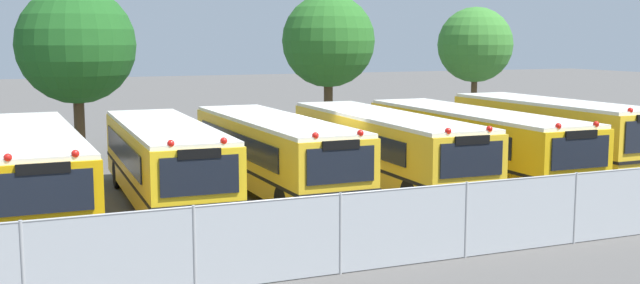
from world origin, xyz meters
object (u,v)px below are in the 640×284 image
object	(u,v)px
school_bus_0	(31,168)
school_bus_2	(274,152)
traffic_cone	(576,212)
school_bus_3	(383,146)
tree_3	(477,44)
school_bus_5	(551,132)
tree_1	(77,44)
school_bus_1	(165,160)
tree_2	(328,39)
school_bus_4	(472,140)

from	to	relation	value
school_bus_0	school_bus_2	xyz separation A→B (m)	(7.40, 0.15, 0.02)
school_bus_0	traffic_cone	size ratio (longest dim) A/B	18.65
school_bus_3	tree_3	xyz separation A→B (m)	(11.76, 11.68, 3.35)
school_bus_2	school_bus_5	bearing A→B (deg)	-179.58
tree_1	tree_3	world-z (taller)	tree_1
school_bus_1	tree_2	distance (m)	16.14
tree_2	tree_3	world-z (taller)	tree_2
school_bus_2	tree_3	distance (m)	19.71
school_bus_0	school_bus_2	bearing A→B (deg)	-179.57
school_bus_3	school_bus_4	xyz separation A→B (m)	(3.63, 0.06, -0.01)
school_bus_3	traffic_cone	xyz separation A→B (m)	(2.35, -6.88, -1.06)
tree_2	school_bus_3	bearing A→B (deg)	-104.43
school_bus_2	tree_1	bearing A→B (deg)	-63.01
school_bus_2	tree_2	size ratio (longest dim) A/B	1.47
school_bus_1	school_bus_5	bearing A→B (deg)	-176.52
school_bus_0	tree_1	distance (m)	10.73
tree_1	school_bus_5	bearing A→B (deg)	-30.30
school_bus_3	school_bus_4	size ratio (longest dim) A/B	0.98
tree_2	tree_3	distance (m)	8.78
school_bus_1	tree_3	distance (m)	22.83
tree_1	traffic_cone	distance (m)	20.75
tree_1	school_bus_0	bearing A→B (deg)	-103.27
school_bus_3	tree_1	distance (m)	13.81
school_bus_5	tree_2	distance (m)	12.60
school_bus_0	tree_3	xyz separation A→B (m)	(23.06, 11.64, 3.37)
school_bus_2	traffic_cone	bearing A→B (deg)	130.99
school_bus_2	traffic_cone	world-z (taller)	school_bus_2
school_bus_3	school_bus_5	world-z (taller)	school_bus_5
school_bus_0	school_bus_4	world-z (taller)	school_bus_4
school_bus_4	tree_3	distance (m)	14.58
school_bus_0	school_bus_5	distance (m)	18.73
school_bus_4	school_bus_5	xyz separation A→B (m)	(3.80, 0.30, 0.10)
school_bus_1	tree_3	world-z (taller)	tree_3
school_bus_1	school_bus_4	xyz separation A→B (m)	(11.12, 0.16, -0.00)
school_bus_4	tree_1	world-z (taller)	tree_1
tree_1	school_bus_1	bearing A→B (deg)	-81.68
school_bus_1	tree_2	size ratio (longest dim) A/B	1.41
school_bus_2	school_bus_4	distance (m)	7.53
school_bus_1	tree_3	size ratio (longest dim) A/B	1.52
school_bus_2	school_bus_5	world-z (taller)	school_bus_5
tree_2	traffic_cone	bearing A→B (deg)	-91.99
school_bus_4	tree_1	xyz separation A→B (m)	(-12.59, 9.87, 3.41)
school_bus_0	school_bus_4	xyz separation A→B (m)	(14.93, 0.02, 0.01)
tree_1	tree_3	distance (m)	20.80
school_bus_0	school_bus_5	bearing A→B (deg)	-179.71
school_bus_5	traffic_cone	bearing A→B (deg)	54.14
tree_2	school_bus_5	bearing A→B (deg)	-68.50
school_bus_0	tree_2	distance (m)	18.75
tree_1	tree_2	xyz separation A→B (m)	(11.95, 1.68, 0.21)
school_bus_2	school_bus_3	xyz separation A→B (m)	(3.90, -0.19, 0.00)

